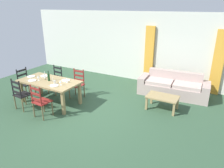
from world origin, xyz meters
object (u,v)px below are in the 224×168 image
Objects in this scene: dining_chair_far_left at (56,80)px; wine_glass_near_right at (60,82)px; dining_table at (49,83)px; wine_bottle at (49,77)px; couch at (173,87)px; coffee_table at (163,98)px; dining_chair_head_west at (25,83)px; coffee_cup_primary at (55,82)px; wine_glass_far_right at (67,79)px; wine_glass_far_left at (44,75)px; dining_chair_far_right at (77,84)px; wine_glass_near_left at (38,77)px; dining_chair_near_right at (41,101)px; dining_chair_near_left at (21,94)px.

dining_chair_far_left reaches higher than wine_glass_near_right.
dining_table is 0.20m from wine_bottle.
wine_bottle reaches higher than dining_chair_far_left.
couch is (3.21, 2.49, -0.58)m from wine_bottle.
wine_glass_near_right is at bearing -151.99° from coffee_table.
couch is at bearing 29.53° from dining_chair_head_west.
wine_glass_far_right is at bearing 40.25° from coffee_cup_primary.
wine_glass_far_left is at bearing -161.92° from coffee_table.
dining_chair_far_right reaches higher than couch.
wine_glass_near_right reaches higher than coffee_table.
wine_glass_near_left and wine_glass_far_right have the same top height.
dining_chair_near_right reaches higher than wine_glass_near_right.
dining_chair_head_west is 0.41× the size of couch.
wine_glass_far_left is at bearing 7.38° from dining_chair_head_west.
dining_chair_near_left is 5.96× the size of wine_glass_near_left.
dining_chair_near_left reaches higher than wine_glass_near_left.
wine_glass_near_left is 0.88m from wine_glass_near_right.
dining_chair_near_left is 1.39m from wine_glass_far_right.
wine_glass_near_left reaches higher than dining_table.
wine_glass_near_right is at bearing -15.60° from wine_glass_far_left.
dining_chair_near_left is 1.43m from dining_chair_far_left.
coffee_cup_primary is 3.21m from coffee_table.
wine_glass_near_right is at bearing -39.92° from dining_chair_far_left.
dining_chair_near_right reaches higher than dining_table.
wine_glass_near_left is 1.79× the size of coffee_cup_primary.
coffee_cup_primary is at bearing -19.47° from wine_glass_far_left.
wine_glass_far_right is at bearing 12.90° from wine_bottle.
couch is at bearing 41.82° from coffee_cup_primary.
coffee_cup_primary is 0.04× the size of couch.
couch is at bearing 41.97° from wine_glass_far_right.
wine_glass_near_left reaches higher than coffee_cup_primary.
dining_chair_near_left is at bearing -121.79° from dining_table.
wine_glass_near_left is at bearing -131.07° from dining_chair_far_right.
dining_chair_far_left is 1.00× the size of dining_chair_far_right.
coffee_table is at bearing 28.01° from wine_glass_near_right.
dining_chair_near_right is at bearing -82.19° from coffee_cup_primary.
wine_glass_near_right is 0.26m from coffee_cup_primary.
wine_glass_far_left is at bearing 157.80° from dining_table.
coffee_cup_primary is (1.46, -0.12, 0.32)m from dining_chair_head_west.
wine_bottle reaches higher than wine_glass_far_right.
wine_glass_far_left is (-0.32, 0.13, -0.01)m from wine_bottle.
wine_glass_near_right is at bearing -83.32° from dining_chair_far_right.
dining_chair_near_left is 1.07× the size of coffee_table.
coffee_table is (2.62, 1.39, -0.51)m from wine_glass_near_right.
dining_table is at bearing 22.07° from wine_glass_near_left.
wine_glass_near_right is (1.71, -0.14, 0.38)m from dining_chair_head_west.
dining_chair_far_left reaches higher than coffee_table.
dining_chair_near_left is at bearing -141.15° from coffee_cup_primary.
dining_chair_near_left is 0.86m from dining_chair_near_right.
couch is at bearing 32.10° from dining_chair_far_right.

